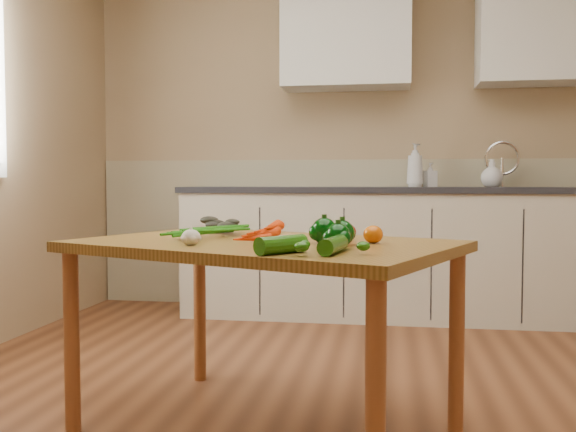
% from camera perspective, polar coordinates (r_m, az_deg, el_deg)
% --- Properties ---
extents(room, '(4.04, 5.04, 2.64)m').
position_cam_1_polar(room, '(2.48, 4.06, 10.31)').
color(room, brown).
rests_on(room, ground).
extents(counter_run, '(2.84, 0.64, 1.14)m').
position_cam_1_polar(counter_run, '(4.49, 8.98, -3.08)').
color(counter_run, beige).
rests_on(counter_run, ground).
extents(upper_cabinets, '(2.15, 0.35, 0.70)m').
position_cam_1_polar(upper_cabinets, '(4.72, 12.91, 15.39)').
color(upper_cabinets, silver).
rests_on(upper_cabinets, room).
extents(table, '(1.56, 1.30, 0.72)m').
position_cam_1_polar(table, '(2.37, -2.15, -4.15)').
color(table, olive).
rests_on(table, ground).
extents(soap_bottle_a, '(0.16, 0.16, 0.30)m').
position_cam_1_polar(soap_bottle_a, '(4.55, 11.22, 4.45)').
color(soap_bottle_a, silver).
rests_on(soap_bottle_a, counter_run).
extents(soap_bottle_b, '(0.10, 0.10, 0.17)m').
position_cam_1_polar(soap_bottle_b, '(4.62, 12.53, 3.59)').
color(soap_bottle_b, silver).
rests_on(soap_bottle_b, counter_run).
extents(soap_bottle_c, '(0.20, 0.20, 0.19)m').
position_cam_1_polar(soap_bottle_c, '(4.61, 17.67, 3.65)').
color(soap_bottle_c, silver).
rests_on(soap_bottle_c, counter_run).
extents(carrot_bunch, '(0.30, 0.27, 0.07)m').
position_cam_1_polar(carrot_bunch, '(2.41, -3.71, -1.34)').
color(carrot_bunch, '#E93905').
rests_on(carrot_bunch, table).
extents(leafy_greens, '(0.19, 0.17, 0.10)m').
position_cam_1_polar(leafy_greens, '(2.73, -5.99, -0.54)').
color(leafy_greens, black).
rests_on(leafy_greens, table).
extents(garlic_bulb, '(0.07, 0.07, 0.06)m').
position_cam_1_polar(garlic_bulb, '(2.22, -8.62, -1.89)').
color(garlic_bulb, beige).
rests_on(garlic_bulb, table).
extents(pepper_a, '(0.09, 0.09, 0.09)m').
position_cam_1_polar(pepper_a, '(2.26, 3.24, -1.34)').
color(pepper_a, '#023106').
rests_on(pepper_a, table).
extents(pepper_b, '(0.08, 0.08, 0.08)m').
position_cam_1_polar(pepper_b, '(2.21, 4.85, -1.52)').
color(pepper_b, '#023106').
rests_on(pepper_b, table).
extents(pepper_c, '(0.08, 0.08, 0.08)m').
position_cam_1_polar(pepper_c, '(2.08, 4.47, -1.82)').
color(pepper_c, '#023106').
rests_on(pepper_c, table).
extents(tomato_a, '(0.07, 0.07, 0.06)m').
position_cam_1_polar(tomato_a, '(2.39, 5.26, -1.43)').
color(tomato_a, '#911302').
rests_on(tomato_a, table).
extents(tomato_b, '(0.07, 0.07, 0.06)m').
position_cam_1_polar(tomato_b, '(2.36, 4.91, -1.48)').
color(tomato_b, '#CC5505').
rests_on(tomato_b, table).
extents(tomato_c, '(0.07, 0.07, 0.06)m').
position_cam_1_polar(tomato_c, '(2.29, 7.58, -1.63)').
color(tomato_c, '#CC5505').
rests_on(tomato_c, table).
extents(zucchini_a, '(0.08, 0.19, 0.05)m').
position_cam_1_polar(zucchini_a, '(1.95, 4.02, -2.60)').
color(zucchini_a, '#154A07').
rests_on(zucchini_a, table).
extents(zucchini_b, '(0.15, 0.17, 0.06)m').
position_cam_1_polar(zucchini_b, '(1.94, -0.59, -2.56)').
color(zucchini_b, '#154A07').
rests_on(zucchini_b, table).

